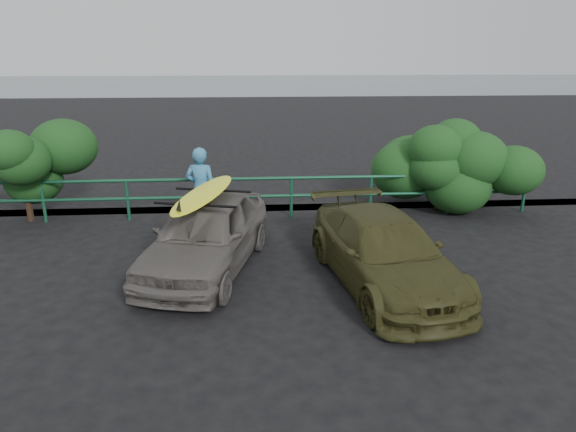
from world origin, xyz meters
name	(u,v)px	position (x,y,z in m)	size (l,w,h in m)	color
ground	(252,316)	(0.00, 0.00, 0.00)	(80.00, 80.00, 0.00)	black
ocean	(251,83)	(0.00, 60.00, 0.00)	(200.00, 200.00, 0.00)	slate
guardrail	(251,198)	(0.00, 5.00, 0.52)	(14.00, 0.08, 1.04)	#164E32
shrub_left	(54,174)	(-4.80, 5.40, 1.11)	(3.20, 2.40, 2.22)	#1C491B
shrub_right	(443,168)	(5.00, 5.50, 1.09)	(3.20, 2.40, 2.18)	#1C491B
sedan	(206,234)	(-0.84, 1.89, 0.70)	(1.66, 4.11, 1.40)	#5D5853
olive_vehicle	(384,252)	(2.33, 0.99, 0.62)	(1.74, 4.29, 1.25)	#3A3A19
man	(201,190)	(-1.12, 4.12, 0.98)	(0.71, 0.47, 1.95)	teal
roof_rack	(204,197)	(-0.84, 1.89, 1.43)	(1.50, 1.05, 0.05)	black
surfboard	(204,194)	(-0.84, 1.89, 1.49)	(0.59, 2.87, 0.08)	#F3FA1A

